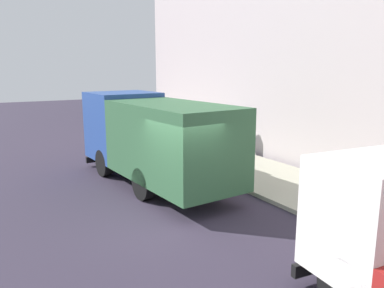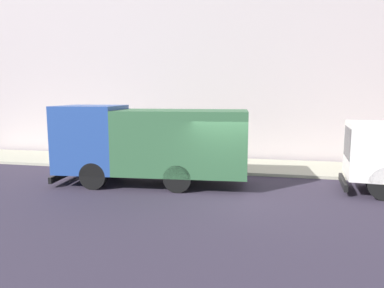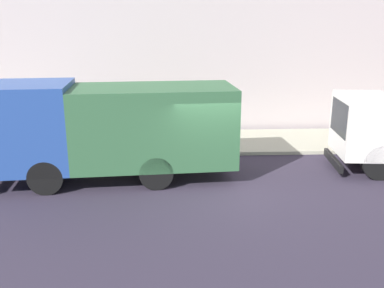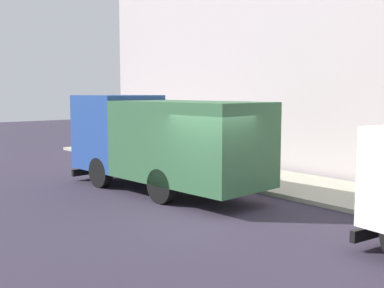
# 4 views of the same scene
# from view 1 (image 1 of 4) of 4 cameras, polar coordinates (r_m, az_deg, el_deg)

# --- Properties ---
(ground) EXTENTS (80.00, 80.00, 0.00)m
(ground) POSITION_cam_1_polar(r_m,az_deg,el_deg) (9.99, -3.01, -11.32)
(ground) COLOR #30293A
(sidewalk) EXTENTS (3.33, 30.00, 0.13)m
(sidewalk) POSITION_cam_1_polar(r_m,az_deg,el_deg) (12.66, 16.22, -6.51)
(sidewalk) COLOR #AFAC96
(sidewalk) RESTS_ON ground
(building_facade) EXTENTS (0.50, 30.00, 11.51)m
(building_facade) POSITION_cam_1_polar(r_m,az_deg,el_deg) (13.88, 24.12, 18.31)
(building_facade) COLOR #BBADAD
(building_facade) RESTS_ON ground
(large_utility_truck) EXTENTS (2.88, 7.32, 2.97)m
(large_utility_truck) POSITION_cam_1_polar(r_m,az_deg,el_deg) (12.57, -5.91, 1.19)
(large_utility_truck) COLOR #264895
(large_utility_truck) RESTS_ON ground
(pedestrian_walking) EXTENTS (0.46, 0.46, 1.67)m
(pedestrian_walking) POSITION_cam_1_polar(r_m,az_deg,el_deg) (16.93, 6.13, 1.61)
(pedestrian_walking) COLOR #473255
(pedestrian_walking) RESTS_ON sidewalk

